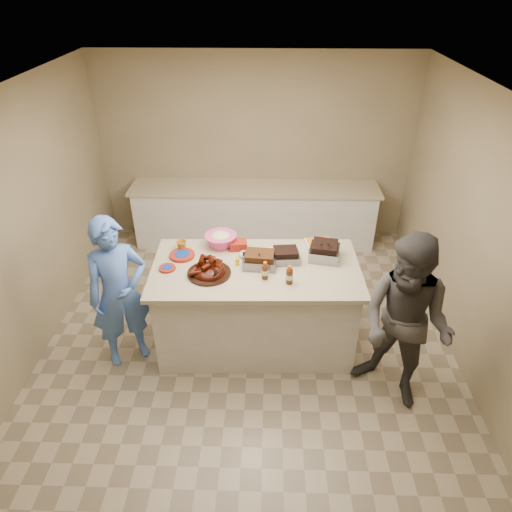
{
  "coord_description": "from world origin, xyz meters",
  "views": [
    {
      "loc": [
        0.2,
        -3.89,
        3.59
      ],
      "look_at": [
        0.08,
        0.02,
        1.11
      ],
      "focal_mm": 32.0,
      "sensor_mm": 36.0,
      "label": 1
    }
  ],
  "objects_px": {
    "plastic_cup": "(182,250)",
    "bbq_bottle_a": "(265,278)",
    "rib_platter": "(209,274)",
    "coleslaw_bowl": "(221,246)",
    "island": "(256,340)",
    "guest_blue": "(131,354)",
    "bbq_bottle_b": "(289,283)",
    "guest_gray": "(389,393)",
    "roasting_pan": "(324,258)",
    "mustard_bottle": "(237,265)"
  },
  "relations": [
    {
      "from": "coleslaw_bowl",
      "to": "mustard_bottle",
      "type": "bearing_deg",
      "value": -61.21
    },
    {
      "from": "roasting_pan",
      "to": "guest_blue",
      "type": "distance_m",
      "value": 2.34
    },
    {
      "from": "bbq_bottle_b",
      "to": "plastic_cup",
      "type": "relative_size",
      "value": 1.79
    },
    {
      "from": "bbq_bottle_a",
      "to": "bbq_bottle_b",
      "type": "xyz_separation_m",
      "value": [
        0.23,
        -0.07,
        0.0
      ]
    },
    {
      "from": "roasting_pan",
      "to": "plastic_cup",
      "type": "height_order",
      "value": "roasting_pan"
    },
    {
      "from": "mustard_bottle",
      "to": "plastic_cup",
      "type": "height_order",
      "value": "plastic_cup"
    },
    {
      "from": "rib_platter",
      "to": "plastic_cup",
      "type": "relative_size",
      "value": 3.96
    },
    {
      "from": "guest_gray",
      "to": "island",
      "type": "bearing_deg",
      "value": -166.92
    },
    {
      "from": "island",
      "to": "roasting_pan",
      "type": "xyz_separation_m",
      "value": [
        0.71,
        0.19,
        1.01
      ]
    },
    {
      "from": "plastic_cup",
      "to": "bbq_bottle_a",
      "type": "bearing_deg",
      "value": -29.64
    },
    {
      "from": "coleslaw_bowl",
      "to": "bbq_bottle_a",
      "type": "relative_size",
      "value": 1.83
    },
    {
      "from": "bbq_bottle_b",
      "to": "guest_gray",
      "type": "xyz_separation_m",
      "value": [
        1.03,
        -0.44,
        -1.01
      ]
    },
    {
      "from": "bbq_bottle_a",
      "to": "plastic_cup",
      "type": "xyz_separation_m",
      "value": [
        -0.9,
        0.51,
        0.0
      ]
    },
    {
      "from": "mustard_bottle",
      "to": "guest_blue",
      "type": "relative_size",
      "value": 0.06
    },
    {
      "from": "roasting_pan",
      "to": "coleslaw_bowl",
      "type": "relative_size",
      "value": 0.86
    },
    {
      "from": "island",
      "to": "coleslaw_bowl",
      "type": "relative_size",
      "value": 6.12
    },
    {
      "from": "roasting_pan",
      "to": "guest_gray",
      "type": "relative_size",
      "value": 0.17
    },
    {
      "from": "coleslaw_bowl",
      "to": "plastic_cup",
      "type": "height_order",
      "value": "coleslaw_bowl"
    },
    {
      "from": "bbq_bottle_b",
      "to": "rib_platter",
      "type": "bearing_deg",
      "value": 170.59
    },
    {
      "from": "guest_gray",
      "to": "guest_blue",
      "type": "bearing_deg",
      "value": -148.59
    },
    {
      "from": "bbq_bottle_a",
      "to": "island",
      "type": "bearing_deg",
      "value": 115.4
    },
    {
      "from": "island",
      "to": "guest_blue",
      "type": "relative_size",
      "value": 1.27
    },
    {
      "from": "rib_platter",
      "to": "bbq_bottle_b",
      "type": "height_order",
      "value": "bbq_bottle_b"
    },
    {
      "from": "bbq_bottle_a",
      "to": "guest_gray",
      "type": "bearing_deg",
      "value": -22.22
    },
    {
      "from": "island",
      "to": "bbq_bottle_b",
      "type": "xyz_separation_m",
      "value": [
        0.33,
        -0.27,
        1.01
      ]
    },
    {
      "from": "island",
      "to": "coleslaw_bowl",
      "type": "xyz_separation_m",
      "value": [
        -0.39,
        0.4,
        1.01
      ]
    },
    {
      "from": "bbq_bottle_a",
      "to": "guest_gray",
      "type": "relative_size",
      "value": 0.11
    },
    {
      "from": "roasting_pan",
      "to": "bbq_bottle_a",
      "type": "height_order",
      "value": "bbq_bottle_a"
    },
    {
      "from": "rib_platter",
      "to": "island",
      "type": "bearing_deg",
      "value": 16.9
    },
    {
      "from": "plastic_cup",
      "to": "coleslaw_bowl",
      "type": "bearing_deg",
      "value": 11.35
    },
    {
      "from": "coleslaw_bowl",
      "to": "bbq_bottle_a",
      "type": "bearing_deg",
      "value": -50.73
    },
    {
      "from": "roasting_pan",
      "to": "plastic_cup",
      "type": "xyz_separation_m",
      "value": [
        -1.52,
        0.12,
        0.0
      ]
    },
    {
      "from": "roasting_pan",
      "to": "mustard_bottle",
      "type": "bearing_deg",
      "value": -158.29
    },
    {
      "from": "bbq_bottle_a",
      "to": "mustard_bottle",
      "type": "xyz_separation_m",
      "value": [
        -0.28,
        0.23,
        0.0
      ]
    },
    {
      "from": "mustard_bottle",
      "to": "roasting_pan",
      "type": "bearing_deg",
      "value": 10.44
    },
    {
      "from": "plastic_cup",
      "to": "guest_gray",
      "type": "distance_m",
      "value": 2.6
    },
    {
      "from": "bbq_bottle_b",
      "to": "guest_gray",
      "type": "distance_m",
      "value": 1.5
    },
    {
      "from": "rib_platter",
      "to": "guest_blue",
      "type": "distance_m",
      "value": 1.35
    },
    {
      "from": "plastic_cup",
      "to": "guest_blue",
      "type": "distance_m",
      "value": 1.28
    },
    {
      "from": "bbq_bottle_b",
      "to": "guest_blue",
      "type": "relative_size",
      "value": 0.12
    },
    {
      "from": "roasting_pan",
      "to": "bbq_bottle_b",
      "type": "xyz_separation_m",
      "value": [
        -0.38,
        -0.46,
        0.0
      ]
    },
    {
      "from": "guest_blue",
      "to": "bbq_bottle_a",
      "type": "bearing_deg",
      "value": -27.97
    },
    {
      "from": "bbq_bottle_a",
      "to": "coleslaw_bowl",
      "type": "bearing_deg",
      "value": 129.27
    },
    {
      "from": "roasting_pan",
      "to": "bbq_bottle_b",
      "type": "bearing_deg",
      "value": -117.98
    },
    {
      "from": "island",
      "to": "guest_gray",
      "type": "relative_size",
      "value": 1.19
    },
    {
      "from": "roasting_pan",
      "to": "bbq_bottle_b",
      "type": "distance_m",
      "value": 0.6
    },
    {
      "from": "bbq_bottle_a",
      "to": "guest_blue",
      "type": "distance_m",
      "value": 1.77
    },
    {
      "from": "guest_blue",
      "to": "bbq_bottle_b",
      "type": "bearing_deg",
      "value": -30.74
    },
    {
      "from": "bbq_bottle_a",
      "to": "rib_platter",
      "type": "bearing_deg",
      "value": 173.91
    },
    {
      "from": "guest_gray",
      "to": "plastic_cup",
      "type": "bearing_deg",
      "value": -164.57
    }
  ]
}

